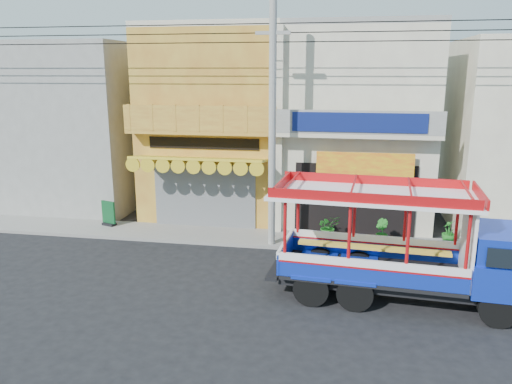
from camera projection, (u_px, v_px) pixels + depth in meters
The scene contains 12 objects.
ground at pixel (288, 285), 15.21m from camera, with size 90.00×90.00×0.00m, color black.
sidewalk at pixel (300, 240), 19.03m from camera, with size 30.00×2.00×0.12m, color slate.
shophouse_left at pixel (221, 122), 22.53m from camera, with size 6.00×7.50×8.24m.
shophouse_right at pixel (356, 124), 21.52m from camera, with size 6.00×6.75×8.24m.
party_pilaster at pixel (278, 134), 19.08m from camera, with size 0.35×0.30×8.00m, color #BCB19A.
filler_building_left at pixel (79, 126), 23.82m from camera, with size 6.00×6.00×7.60m, color gray.
utility_pole at pixel (277, 110), 17.32m from camera, with size 28.00×0.26×9.00m.
songthaew_truck at pixel (421, 248), 13.71m from camera, with size 7.33×2.88×3.34m.
green_sign at pixel (109, 215), 20.60m from camera, with size 0.66×0.48×1.03m.
potted_plant_a at pixel (328, 227), 18.99m from camera, with size 0.83×0.72×0.92m, color #1D661D.
potted_plant_b at pixel (381, 232), 18.28m from camera, with size 0.53×0.43×0.97m, color #1D661D.
potted_plant_c at pixel (449, 232), 18.41m from camera, with size 0.51×0.51×0.91m, color #1D661D.
Camera 1 is at (1.48, -14.07, 6.36)m, focal length 35.00 mm.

